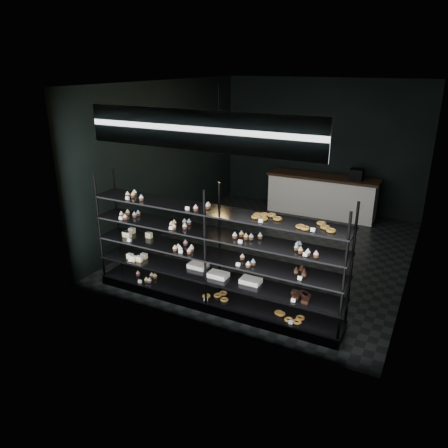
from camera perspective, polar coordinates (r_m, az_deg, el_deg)
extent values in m
cube|color=black|center=(8.84, 6.63, -3.27)|extent=(5.00, 6.00, 0.01)
cube|color=black|center=(8.11, 7.59, 17.84)|extent=(5.00, 6.00, 0.01)
cube|color=black|center=(11.14, 12.61, 9.95)|extent=(5.00, 0.01, 3.20)
cube|color=black|center=(5.73, -3.58, 0.56)|extent=(5.00, 0.01, 3.20)
cube|color=black|center=(9.47, -7.38, 8.46)|extent=(0.01, 6.00, 3.20)
cube|color=black|center=(7.86, 24.42, 4.29)|extent=(0.01, 6.00, 3.20)
cube|color=black|center=(6.85, -1.45, -10.12)|extent=(4.00, 0.50, 0.12)
cylinder|color=black|center=(7.37, -15.93, -0.69)|extent=(0.04, 0.04, 1.85)
cylinder|color=black|center=(7.67, -13.73, 0.36)|extent=(0.04, 0.04, 1.85)
cylinder|color=black|center=(6.26, -2.49, -3.72)|extent=(0.04, 0.04, 1.85)
cylinder|color=black|center=(6.61, -0.60, -2.33)|extent=(0.04, 0.04, 1.85)
cylinder|color=black|center=(5.64, 15.34, -7.37)|extent=(0.04, 0.04, 1.85)
cylinder|color=black|center=(6.02, 16.28, -5.58)|extent=(0.04, 0.04, 1.85)
cube|color=black|center=(6.81, -1.45, -9.46)|extent=(4.00, 0.50, 0.03)
cube|color=black|center=(6.64, -1.48, -6.85)|extent=(4.00, 0.50, 0.02)
cube|color=black|center=(6.49, -1.51, -4.10)|extent=(4.00, 0.50, 0.02)
cube|color=black|center=(6.35, -1.54, -1.23)|extent=(4.00, 0.50, 0.02)
cube|color=black|center=(6.23, -1.57, 1.77)|extent=(4.00, 0.50, 0.02)
cube|color=white|center=(6.80, -12.26, 3.26)|extent=(0.06, 0.04, 0.06)
cube|color=white|center=(6.19, -4.44, 1.96)|extent=(0.06, 0.04, 0.06)
cube|color=white|center=(5.72, 4.87, 0.37)|extent=(0.05, 0.04, 0.06)
cube|color=white|center=(5.51, 11.66, -0.79)|extent=(0.06, 0.04, 0.06)
cube|color=white|center=(7.00, -13.01, 0.68)|extent=(0.06, 0.04, 0.06)
cube|color=white|center=(6.47, -6.78, -0.57)|extent=(0.05, 0.04, 0.06)
cube|color=white|center=(5.96, 2.03, -2.31)|extent=(0.06, 0.04, 0.06)
cube|color=white|center=(5.68, 10.12, -3.87)|extent=(0.06, 0.04, 0.06)
cube|color=white|center=(7.09, -12.41, -2.06)|extent=(0.06, 0.04, 0.06)
cube|color=white|center=(6.56, -6.01, -3.55)|extent=(0.05, 0.04, 0.06)
cube|color=white|center=(6.11, 1.95, -5.33)|extent=(0.06, 0.04, 0.06)
cube|color=white|center=(5.83, 9.96, -7.01)|extent=(0.06, 0.04, 0.06)
cube|color=white|center=(7.22, -12.12, -4.64)|extent=(0.06, 0.04, 0.06)
cube|color=white|center=(6.01, 9.25, -9.87)|extent=(0.06, 0.04, 0.06)
cube|color=white|center=(7.29, -11.07, -7.36)|extent=(0.06, 0.04, 0.06)
cube|color=white|center=(6.64, -2.06, -9.91)|extent=(0.05, 0.04, 0.06)
cube|color=white|center=(6.21, 8.54, -12.55)|extent=(0.06, 0.04, 0.06)
cube|color=#0D2245|center=(5.51, -3.41, 12.13)|extent=(3.20, 0.04, 0.45)
cube|color=white|center=(5.49, -3.52, 12.10)|extent=(3.30, 0.02, 0.50)
cylinder|color=black|center=(7.68, -0.73, 15.65)|extent=(0.01, 0.01, 0.56)
sphere|color=#EAB052|center=(7.73, -0.71, 12.34)|extent=(0.33, 0.33, 0.33)
cube|color=white|center=(10.87, 12.61, 3.50)|extent=(2.55, 0.60, 0.92)
cube|color=black|center=(10.75, 12.81, 6.00)|extent=(2.65, 0.65, 0.06)
cube|color=black|center=(10.55, 16.92, 6.23)|extent=(0.30, 0.30, 0.25)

